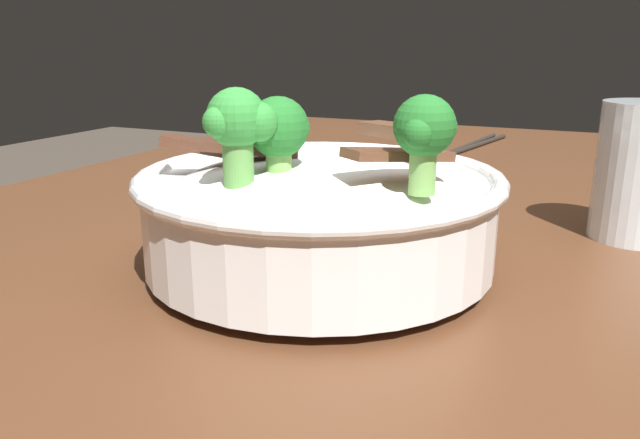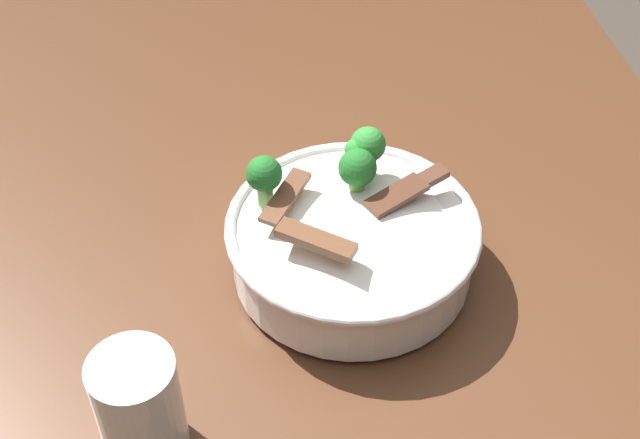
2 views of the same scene
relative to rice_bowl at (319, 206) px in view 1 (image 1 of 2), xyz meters
name	(u,v)px [view 1 (image 1 of 2)]	position (x,y,z in m)	size (l,w,h in m)	color
dining_table	(454,332)	(-0.09, 0.08, -0.12)	(1.50, 1.07, 0.80)	#56331E
rice_bowl	(319,206)	(0.00, 0.00, 0.00)	(0.26, 0.26, 0.14)	white
chopsticks_pair	(473,145)	(-0.59, 0.00, -0.05)	(0.24, 0.06, 0.01)	#28231E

